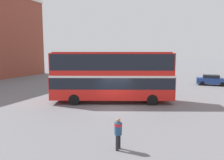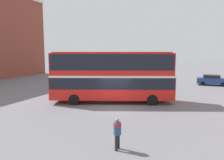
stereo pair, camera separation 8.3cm
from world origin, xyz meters
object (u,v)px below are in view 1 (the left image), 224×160
object	(u,v)px
double_decker_bus	(112,74)
parked_car_kerb_far	(212,80)
parked_car_kerb_near	(148,81)
pedestrian_foreground	(118,131)

from	to	relation	value
double_decker_bus	parked_car_kerb_far	xyz separation A→B (m)	(9.53, 15.23, -1.97)
double_decker_bus	parked_car_kerb_near	bearing A→B (deg)	63.84
double_decker_bus	parked_car_kerb_near	distance (m)	11.21
pedestrian_foreground	parked_car_kerb_far	xyz separation A→B (m)	(5.54, 24.60, -0.21)
pedestrian_foreground	parked_car_kerb_far	size ratio (longest dim) A/B	0.38
double_decker_bus	parked_car_kerb_far	size ratio (longest dim) A/B	2.74
parked_car_kerb_near	parked_car_kerb_far	size ratio (longest dim) A/B	0.98
parked_car_kerb_near	parked_car_kerb_far	world-z (taller)	parked_car_kerb_near
parked_car_kerb_far	double_decker_bus	bearing A→B (deg)	-123.12
pedestrian_foreground	parked_car_kerb_near	world-z (taller)	pedestrian_foreground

